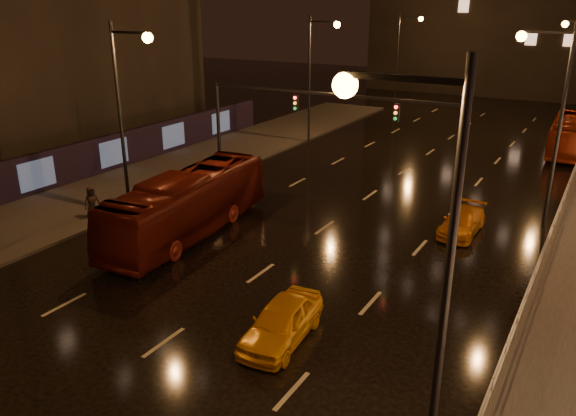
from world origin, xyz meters
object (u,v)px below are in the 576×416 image
Objects in this scene: taxi_far at (462,222)px; pedestrian_c at (92,202)px; bus_red at (188,204)px; taxi_near at (282,322)px; bus_curb at (568,135)px.

taxi_far is 2.39× the size of pedestrian_c.
bus_red reaches higher than taxi_far.
bus_red is 10.56m from taxi_near.
bus_curb is 34.89m from pedestrian_c.
bus_curb is at bearing 56.44° from bus_red.
bus_red is at bearing -119.67° from bus_curb.
pedestrian_c is (-14.35, 4.60, 0.29)m from taxi_near.
taxi_near reaches higher than taxi_far.
taxi_near is 2.45× the size of pedestrian_c.
bus_curb is at bearing 75.13° from taxi_near.
taxi_far is at bearing 24.95° from bus_red.
pedestrian_c reaches higher than taxi_near.
taxi_far is at bearing -99.67° from bus_curb.
pedestrian_c is at bearing -173.83° from bus_red.
taxi_near is (-5.65, -33.18, -0.65)m from bus_curb.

